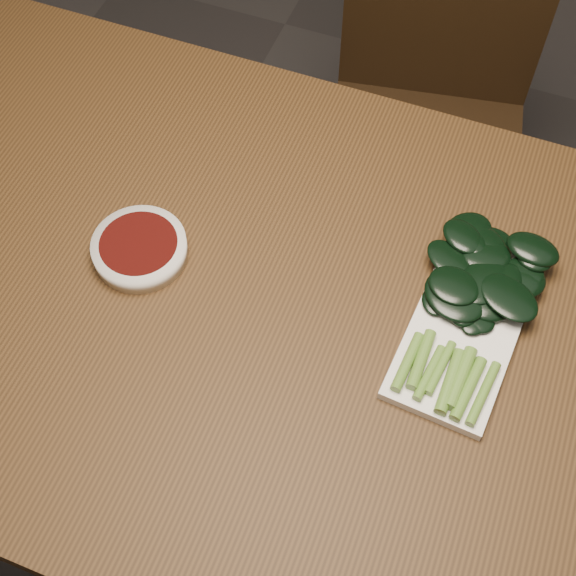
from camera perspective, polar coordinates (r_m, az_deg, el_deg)
The scene contains 6 objects.
ground at distance 1.71m, azimuth 1.01°, elevation -14.59°, with size 6.00×6.00×0.00m, color #2E2B2B.
table at distance 1.08m, azimuth 1.56°, elevation -3.83°, with size 1.40×0.80×0.75m.
chair_far at distance 1.62m, azimuth 9.94°, elevation 12.25°, with size 0.44×0.44×0.89m.
sauce_bowl at distance 1.07m, azimuth -10.50°, elevation 2.78°, with size 0.12×0.12×0.03m.
serving_plate at distance 1.03m, azimuth 12.53°, elevation -2.56°, with size 0.15×0.28×0.01m.
gai_lan at distance 1.03m, azimuth 13.45°, elevation 0.06°, with size 0.18×0.30×0.03m.
Camera 1 is at (0.16, -0.48, 1.63)m, focal length 50.00 mm.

